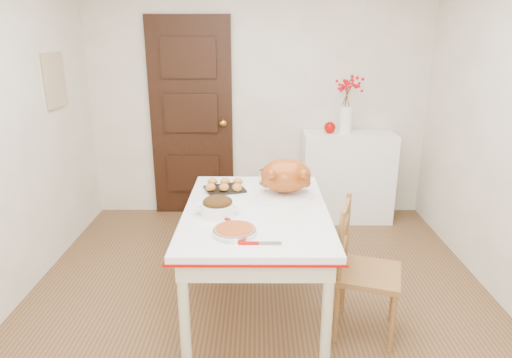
{
  "coord_description": "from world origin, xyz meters",
  "views": [
    {
      "loc": [
        -0.01,
        -2.66,
        1.87
      ],
      "look_at": [
        -0.02,
        0.06,
        0.99
      ],
      "focal_mm": 31.41,
      "sensor_mm": 36.0,
      "label": 1
    }
  ],
  "objects_px": {
    "turkey_platter": "(286,178)",
    "kitchen_table": "(256,265)",
    "pumpkin_pie": "(235,230)",
    "sideboard": "(347,177)",
    "chair_oak": "(369,270)"
  },
  "relations": [
    {
      "from": "turkey_platter",
      "to": "kitchen_table",
      "type": "bearing_deg",
      "value": -126.75
    },
    {
      "from": "kitchen_table",
      "to": "pumpkin_pie",
      "type": "relative_size",
      "value": 5.6
    },
    {
      "from": "sideboard",
      "to": "chair_oak",
      "type": "height_order",
      "value": "sideboard"
    },
    {
      "from": "sideboard",
      "to": "chair_oak",
      "type": "relative_size",
      "value": 1.04
    },
    {
      "from": "chair_oak",
      "to": "pumpkin_pie",
      "type": "distance_m",
      "value": 0.95
    },
    {
      "from": "sideboard",
      "to": "kitchen_table",
      "type": "distance_m",
      "value": 2.01
    },
    {
      "from": "kitchen_table",
      "to": "chair_oak",
      "type": "bearing_deg",
      "value": -11.19
    },
    {
      "from": "pumpkin_pie",
      "to": "chair_oak",
      "type": "bearing_deg",
      "value": 16.54
    },
    {
      "from": "chair_oak",
      "to": "turkey_platter",
      "type": "xyz_separation_m",
      "value": [
        -0.51,
        0.39,
        0.5
      ]
    },
    {
      "from": "sideboard",
      "to": "pumpkin_pie",
      "type": "bearing_deg",
      "value": -116.02
    },
    {
      "from": "sideboard",
      "to": "turkey_platter",
      "type": "bearing_deg",
      "value": -115.69
    },
    {
      "from": "chair_oak",
      "to": "turkey_platter",
      "type": "distance_m",
      "value": 0.81
    },
    {
      "from": "turkey_platter",
      "to": "sideboard",
      "type": "bearing_deg",
      "value": 67.18
    },
    {
      "from": "sideboard",
      "to": "pumpkin_pie",
      "type": "distance_m",
      "value": 2.44
    },
    {
      "from": "sideboard",
      "to": "kitchen_table",
      "type": "xyz_separation_m",
      "value": [
        -0.94,
        -1.77,
        -0.05
      ]
    }
  ]
}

